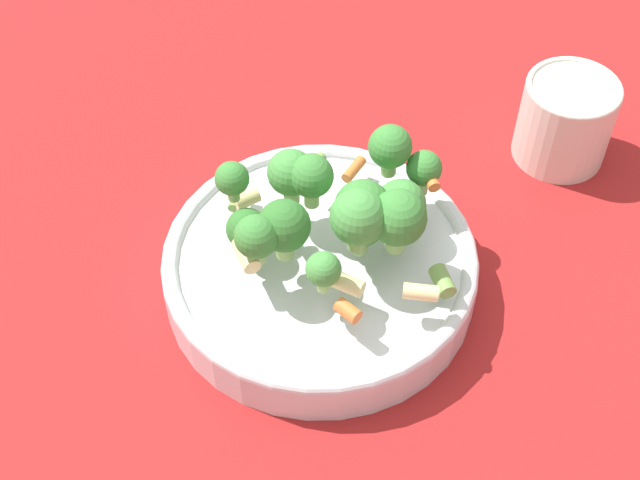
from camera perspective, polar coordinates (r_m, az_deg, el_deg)
ground_plane at (r=0.76m, az=0.00°, el=-2.89°), size 3.00×3.00×0.00m
bowl at (r=0.74m, az=0.00°, el=-1.76°), size 0.26×0.26×0.04m
pasta_salad at (r=0.69m, az=1.39°, el=2.06°), size 0.18×0.21×0.08m
cup at (r=0.87m, az=15.45°, el=7.46°), size 0.09×0.09×0.08m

